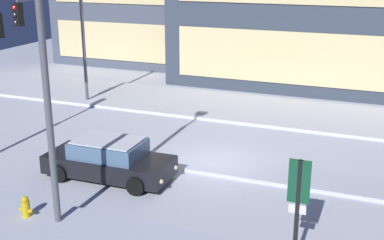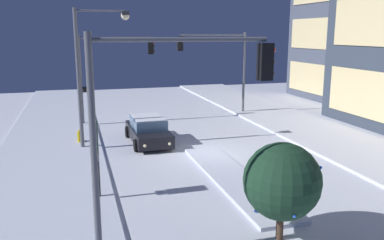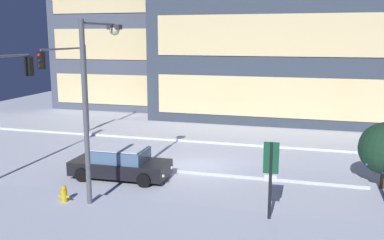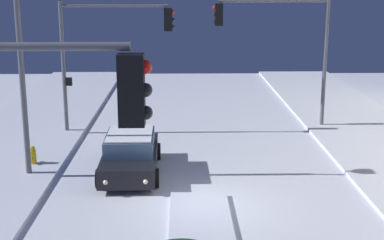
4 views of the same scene
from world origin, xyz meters
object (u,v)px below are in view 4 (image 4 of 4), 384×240
street_lamp_arched (42,42)px  car_near (130,154)px  traffic_light_corner_near_left (107,43)px  traffic_light_corner_far_left (280,36)px  fire_hydrant (33,157)px

street_lamp_arched → car_near: bearing=10.5°
traffic_light_corner_near_left → street_lamp_arched: (5.99, -1.38, 0.66)m
car_near → traffic_light_corner_far_left: bearing=134.1°
car_near → traffic_light_corner_far_left: size_ratio=0.78×
car_near → street_lamp_arched: size_ratio=0.65×
car_near → traffic_light_corner_far_left: traffic_light_corner_far_left is taller
street_lamp_arched → traffic_light_corner_near_left: bearing=80.2°
fire_hydrant → car_near: bearing=78.7°
street_lamp_arched → fire_hydrant: street_lamp_arched is taller
car_near → traffic_light_corner_near_left: traffic_light_corner_near_left is taller
traffic_light_corner_near_left → fire_hydrant: traffic_light_corner_near_left is taller
traffic_light_corner_near_left → fire_hydrant: bearing=-115.0°
fire_hydrant → traffic_light_corner_far_left: bearing=119.4°
traffic_light_corner_far_left → traffic_light_corner_near_left: 7.92m
traffic_light_corner_near_left → fire_hydrant: size_ratio=7.26×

